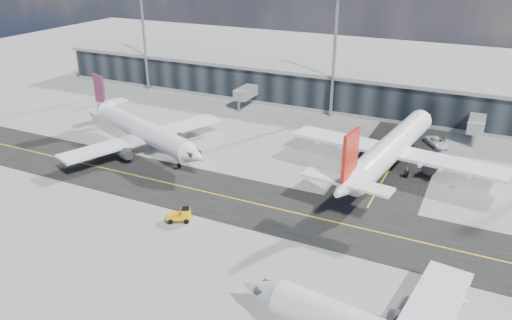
# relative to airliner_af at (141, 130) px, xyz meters

# --- Properties ---
(ground) EXTENTS (300.00, 300.00, 0.00)m
(ground) POSITION_rel_airliner_af_xyz_m (25.87, -14.19, -3.71)
(ground) COLOR gray
(ground) RESTS_ON ground
(taxiway_lanes) EXTENTS (180.00, 63.00, 0.03)m
(taxiway_lanes) POSITION_rel_airliner_af_xyz_m (29.79, -3.45, -3.70)
(taxiway_lanes) COLOR black
(taxiway_lanes) RESTS_ON ground
(terminal_concourse) EXTENTS (152.00, 19.80, 8.80)m
(terminal_concourse) POSITION_rel_airliner_af_xyz_m (25.91, 40.74, 0.38)
(terminal_concourse) COLOR black
(terminal_concourse) RESTS_ON ground
(floodlight_masts) EXTENTS (102.50, 0.70, 28.90)m
(floodlight_masts) POSITION_rel_airliner_af_xyz_m (25.87, 33.81, 11.89)
(floodlight_masts) COLOR gray
(floodlight_masts) RESTS_ON ground
(airliner_af) EXTENTS (36.55, 31.62, 11.24)m
(airliner_af) POSITION_rel_airliner_af_xyz_m (0.00, 0.00, 0.00)
(airliner_af) COLOR white
(airliner_af) RESTS_ON ground
(airliner_redtail) EXTENTS (36.84, 43.08, 12.76)m
(airliner_redtail) POSITION_rel_airliner_af_xyz_m (43.87, 9.68, 0.50)
(airliner_redtail) COLOR white
(airliner_redtail) RESTS_ON ground
(baggage_tug) EXTENTS (3.58, 2.84, 2.03)m
(baggage_tug) POSITION_rel_airliner_af_xyz_m (21.44, -19.29, -2.70)
(baggage_tug) COLOR #EEA40C
(baggage_tug) RESTS_ON ground
(service_van) EXTENTS (5.47, 6.12, 1.58)m
(service_van) POSITION_rel_airliner_af_xyz_m (49.68, 25.36, -2.93)
(service_van) COLOR white
(service_van) RESTS_ON ground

